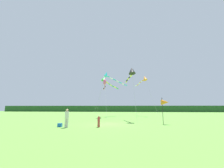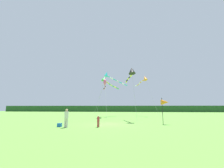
{
  "view_description": "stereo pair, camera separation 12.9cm",
  "coord_description": "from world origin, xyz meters",
  "px_view_note": "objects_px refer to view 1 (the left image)",
  "views": [
    {
      "loc": [
        2.39,
        -17.2,
        2.03
      ],
      "look_at": [
        0.0,
        6.0,
        5.85
      ],
      "focal_mm": 22.63,
      "sensor_mm": 36.0,
      "label": 1
    },
    {
      "loc": [
        2.52,
        -17.19,
        2.03
      ],
      "look_at": [
        0.0,
        6.0,
        5.85
      ],
      "focal_mm": 22.63,
      "sensor_mm": 36.0,
      "label": 2
    }
  ],
  "objects_px": {
    "kite_green": "(105,80)",
    "kite_rainbow": "(105,83)",
    "person_child": "(99,121)",
    "kite_black": "(132,72)",
    "person_adult": "(67,117)",
    "cooler_box": "(60,125)",
    "banner_flag_pole": "(165,102)",
    "kite_orange": "(144,79)",
    "kite_cyan": "(109,76)"
  },
  "relations": [
    {
      "from": "kite_rainbow",
      "to": "person_adult",
      "type": "bearing_deg",
      "value": -96.43
    },
    {
      "from": "banner_flag_pole",
      "to": "kite_black",
      "type": "xyz_separation_m",
      "value": [
        -3.93,
        3.33,
        4.93
      ]
    },
    {
      "from": "kite_cyan",
      "to": "person_child",
      "type": "bearing_deg",
      "value": -86.1
    },
    {
      "from": "person_adult",
      "to": "kite_orange",
      "type": "xyz_separation_m",
      "value": [
        10.31,
        19.82,
        7.69
      ]
    },
    {
      "from": "kite_black",
      "to": "kite_green",
      "type": "xyz_separation_m",
      "value": [
        -5.27,
        7.52,
        0.22
      ]
    },
    {
      "from": "kite_green",
      "to": "banner_flag_pole",
      "type": "bearing_deg",
      "value": -49.73
    },
    {
      "from": "banner_flag_pole",
      "to": "kite_green",
      "type": "height_order",
      "value": "kite_green"
    },
    {
      "from": "kite_cyan",
      "to": "kite_black",
      "type": "height_order",
      "value": "kite_cyan"
    },
    {
      "from": "cooler_box",
      "to": "person_adult",
      "type": "bearing_deg",
      "value": -23.13
    },
    {
      "from": "banner_flag_pole",
      "to": "kite_cyan",
      "type": "relative_size",
      "value": 0.3
    },
    {
      "from": "banner_flag_pole",
      "to": "kite_orange",
      "type": "height_order",
      "value": "kite_orange"
    },
    {
      "from": "kite_cyan",
      "to": "kite_black",
      "type": "xyz_separation_m",
      "value": [
        5.02,
        -11.82,
        -2.04
      ]
    },
    {
      "from": "cooler_box",
      "to": "kite_black",
      "type": "relative_size",
      "value": 0.05
    },
    {
      "from": "kite_green",
      "to": "person_child",
      "type": "bearing_deg",
      "value": -83.98
    },
    {
      "from": "person_adult",
      "to": "person_child",
      "type": "height_order",
      "value": "person_adult"
    },
    {
      "from": "banner_flag_pole",
      "to": "kite_orange",
      "type": "xyz_separation_m",
      "value": [
        -0.54,
        15.59,
        6.12
      ]
    },
    {
      "from": "cooler_box",
      "to": "banner_flag_pole",
      "type": "bearing_deg",
      "value": 18.29
    },
    {
      "from": "kite_black",
      "to": "kite_green",
      "type": "bearing_deg",
      "value": 125.0
    },
    {
      "from": "banner_flag_pole",
      "to": "kite_rainbow",
      "type": "relative_size",
      "value": 0.4
    },
    {
      "from": "person_adult",
      "to": "banner_flag_pole",
      "type": "relative_size",
      "value": 0.58
    },
    {
      "from": "cooler_box",
      "to": "kite_cyan",
      "type": "distance_m",
      "value": 21.39
    },
    {
      "from": "cooler_box",
      "to": "person_child",
      "type": "bearing_deg",
      "value": 3.43
    },
    {
      "from": "kite_cyan",
      "to": "kite_black",
      "type": "bearing_deg",
      "value": -66.98
    },
    {
      "from": "kite_green",
      "to": "kite_rainbow",
      "type": "bearing_deg",
      "value": -93.17
    },
    {
      "from": "kite_rainbow",
      "to": "kite_orange",
      "type": "relative_size",
      "value": 0.84
    },
    {
      "from": "kite_green",
      "to": "kite_orange",
      "type": "height_order",
      "value": "kite_orange"
    },
    {
      "from": "person_adult",
      "to": "kite_black",
      "type": "height_order",
      "value": "kite_black"
    },
    {
      "from": "person_adult",
      "to": "kite_rainbow",
      "type": "relative_size",
      "value": 0.23
    },
    {
      "from": "person_adult",
      "to": "kite_black",
      "type": "distance_m",
      "value": 12.14
    },
    {
      "from": "kite_green",
      "to": "kite_black",
      "type": "bearing_deg",
      "value": -55.0
    },
    {
      "from": "person_adult",
      "to": "cooler_box",
      "type": "bearing_deg",
      "value": 156.87
    },
    {
      "from": "person_adult",
      "to": "kite_rainbow",
      "type": "distance_m",
      "value": 15.59
    },
    {
      "from": "cooler_box",
      "to": "kite_black",
      "type": "bearing_deg",
      "value": 42.78
    },
    {
      "from": "kite_rainbow",
      "to": "kite_cyan",
      "type": "xyz_separation_m",
      "value": [
        0.29,
        5.08,
        2.56
      ]
    },
    {
      "from": "person_adult",
      "to": "kite_green",
      "type": "bearing_deg",
      "value": 83.74
    },
    {
      "from": "person_child",
      "to": "kite_black",
      "type": "bearing_deg",
      "value": 61.73
    },
    {
      "from": "banner_flag_pole",
      "to": "kite_black",
      "type": "distance_m",
      "value": 7.13
    },
    {
      "from": "cooler_box",
      "to": "kite_black",
      "type": "xyz_separation_m",
      "value": [
        7.78,
        7.2,
        7.35
      ]
    },
    {
      "from": "kite_cyan",
      "to": "kite_green",
      "type": "height_order",
      "value": "kite_cyan"
    },
    {
      "from": "kite_orange",
      "to": "kite_green",
      "type": "bearing_deg",
      "value": -151.29
    },
    {
      "from": "cooler_box",
      "to": "banner_flag_pole",
      "type": "relative_size",
      "value": 0.13
    },
    {
      "from": "kite_cyan",
      "to": "banner_flag_pole",
      "type": "bearing_deg",
      "value": -59.43
    },
    {
      "from": "kite_rainbow",
      "to": "kite_black",
      "type": "distance_m",
      "value": 8.59
    },
    {
      "from": "banner_flag_pole",
      "to": "person_adult",
      "type": "bearing_deg",
      "value": -158.67
    },
    {
      "from": "kite_orange",
      "to": "kite_rainbow",
      "type": "bearing_deg",
      "value": -147.59
    },
    {
      "from": "person_child",
      "to": "kite_rainbow",
      "type": "height_order",
      "value": "kite_rainbow"
    },
    {
      "from": "person_child",
      "to": "banner_flag_pole",
      "type": "bearing_deg",
      "value": 25.32
    },
    {
      "from": "kite_cyan",
      "to": "cooler_box",
      "type": "bearing_deg",
      "value": -98.25
    },
    {
      "from": "kite_black",
      "to": "kite_rainbow",
      "type": "bearing_deg",
      "value": 128.23
    },
    {
      "from": "banner_flag_pole",
      "to": "kite_rainbow",
      "type": "xyz_separation_m",
      "value": [
        -9.24,
        10.07,
        4.42
      ]
    }
  ]
}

